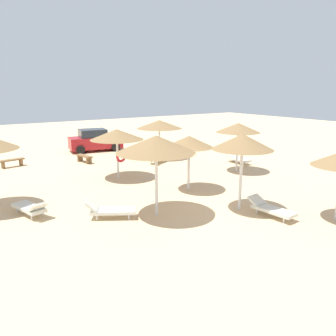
{
  "coord_description": "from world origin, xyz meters",
  "views": [
    {
      "loc": [
        -8.69,
        -9.79,
        4.88
      ],
      "look_at": [
        0.0,
        3.0,
        1.2
      ],
      "focal_mm": 36.32,
      "sensor_mm": 36.0,
      "label": 1
    }
  ],
  "objects_px": {
    "bench_2": "(160,146)",
    "parasol_7": "(117,135)",
    "bench_0": "(12,162)",
    "lounger_4": "(158,158)",
    "bench_1": "(84,157)",
    "parasol_1": "(243,142)",
    "lounger_2": "(110,210)",
    "lounger_5": "(237,158)",
    "parasol_8": "(189,142)",
    "lounger_1": "(270,208)",
    "parasol_5": "(238,128)",
    "parasol_2": "(156,144)",
    "parked_car": "(95,141)",
    "lounger_3": "(31,208)",
    "parasol_4": "(159,124)"
  },
  "relations": [
    {
      "from": "lounger_5",
      "to": "parasol_1",
      "type": "bearing_deg",
      "value": -134.92
    },
    {
      "from": "parasol_1",
      "to": "bench_0",
      "type": "height_order",
      "value": "parasol_1"
    },
    {
      "from": "bench_0",
      "to": "bench_1",
      "type": "relative_size",
      "value": 1.0
    },
    {
      "from": "parasol_5",
      "to": "parasol_8",
      "type": "height_order",
      "value": "parasol_5"
    },
    {
      "from": "parasol_8",
      "to": "bench_1",
      "type": "xyz_separation_m",
      "value": [
        -1.97,
        8.77,
        -2.02
      ]
    },
    {
      "from": "parasol_8",
      "to": "lounger_1",
      "type": "xyz_separation_m",
      "value": [
        0.49,
        -4.58,
        -2.05
      ]
    },
    {
      "from": "parasol_2",
      "to": "parked_car",
      "type": "height_order",
      "value": "parasol_2"
    },
    {
      "from": "parasol_1",
      "to": "parasol_8",
      "type": "relative_size",
      "value": 1.17
    },
    {
      "from": "bench_0",
      "to": "parasol_8",
      "type": "bearing_deg",
      "value": -58.51
    },
    {
      "from": "parasol_5",
      "to": "lounger_3",
      "type": "bearing_deg",
      "value": -177.05
    },
    {
      "from": "bench_2",
      "to": "parasol_7",
      "type": "bearing_deg",
      "value": -138.22
    },
    {
      "from": "lounger_1",
      "to": "lounger_4",
      "type": "relative_size",
      "value": 1.01
    },
    {
      "from": "parasol_5",
      "to": "lounger_5",
      "type": "bearing_deg",
      "value": 43.09
    },
    {
      "from": "parasol_4",
      "to": "bench_0",
      "type": "xyz_separation_m",
      "value": [
        -9.29,
        2.69,
        -2.01
      ]
    },
    {
      "from": "lounger_2",
      "to": "parasol_7",
      "type": "bearing_deg",
      "value": 60.87
    },
    {
      "from": "parasol_1",
      "to": "parasol_8",
      "type": "xyz_separation_m",
      "value": [
        -0.03,
        3.37,
        -0.43
      ]
    },
    {
      "from": "lounger_4",
      "to": "bench_2",
      "type": "height_order",
      "value": "lounger_4"
    },
    {
      "from": "parasol_1",
      "to": "lounger_2",
      "type": "xyz_separation_m",
      "value": [
        -4.79,
        2.12,
        -2.47
      ]
    },
    {
      "from": "parasol_4",
      "to": "lounger_3",
      "type": "xyz_separation_m",
      "value": [
        -10.29,
        -6.67,
        -2.04
      ]
    },
    {
      "from": "parasol_5",
      "to": "lounger_2",
      "type": "xyz_separation_m",
      "value": [
        -9.39,
        -2.61,
        -2.27
      ]
    },
    {
      "from": "lounger_4",
      "to": "parked_car",
      "type": "height_order",
      "value": "parked_car"
    },
    {
      "from": "parasol_5",
      "to": "lounger_3",
      "type": "distance_m",
      "value": 12.05
    },
    {
      "from": "parasol_1",
      "to": "parasol_7",
      "type": "bearing_deg",
      "value": 104.37
    },
    {
      "from": "lounger_4",
      "to": "parasol_7",
      "type": "bearing_deg",
      "value": -152.94
    },
    {
      "from": "lounger_2",
      "to": "bench_2",
      "type": "height_order",
      "value": "lounger_2"
    },
    {
      "from": "parasol_8",
      "to": "lounger_2",
      "type": "distance_m",
      "value": 5.33
    },
    {
      "from": "lounger_1",
      "to": "lounger_3",
      "type": "height_order",
      "value": "lounger_3"
    },
    {
      "from": "lounger_3",
      "to": "lounger_5",
      "type": "height_order",
      "value": "lounger_5"
    },
    {
      "from": "lounger_2",
      "to": "lounger_5",
      "type": "height_order",
      "value": "lounger_5"
    },
    {
      "from": "lounger_3",
      "to": "parasol_4",
      "type": "bearing_deg",
      "value": 32.96
    },
    {
      "from": "bench_1",
      "to": "lounger_4",
      "type": "bearing_deg",
      "value": -35.65
    },
    {
      "from": "parasol_5",
      "to": "parked_car",
      "type": "relative_size",
      "value": 0.68
    },
    {
      "from": "lounger_1",
      "to": "lounger_3",
      "type": "distance_m",
      "value": 9.34
    },
    {
      "from": "parasol_5",
      "to": "lounger_3",
      "type": "xyz_separation_m",
      "value": [
        -11.82,
        -0.61,
        -2.28
      ]
    },
    {
      "from": "parasol_2",
      "to": "lounger_5",
      "type": "height_order",
      "value": "parasol_2"
    },
    {
      "from": "parasol_8",
      "to": "parked_car",
      "type": "bearing_deg",
      "value": 88.61
    },
    {
      "from": "bench_0",
      "to": "bench_1",
      "type": "height_order",
      "value": "same"
    },
    {
      "from": "parasol_1",
      "to": "lounger_2",
      "type": "relative_size",
      "value": 1.6
    },
    {
      "from": "lounger_5",
      "to": "bench_2",
      "type": "xyz_separation_m",
      "value": [
        -1.65,
        6.85,
        0.02
      ]
    },
    {
      "from": "bench_1",
      "to": "lounger_3",
      "type": "bearing_deg",
      "value": -123.02
    },
    {
      "from": "parasol_1",
      "to": "parasol_2",
      "type": "bearing_deg",
      "value": 156.07
    },
    {
      "from": "parasol_7",
      "to": "parasol_2",
      "type": "bearing_deg",
      "value": -101.85
    },
    {
      "from": "lounger_4",
      "to": "parked_car",
      "type": "relative_size",
      "value": 0.46
    },
    {
      "from": "parasol_8",
      "to": "lounger_5",
      "type": "bearing_deg",
      "value": 25.01
    },
    {
      "from": "bench_1",
      "to": "lounger_1",
      "type": "bearing_deg",
      "value": -79.56
    },
    {
      "from": "lounger_5",
      "to": "parasol_5",
      "type": "bearing_deg",
      "value": -136.91
    },
    {
      "from": "lounger_3",
      "to": "lounger_5",
      "type": "distance_m",
      "value": 13.72
    },
    {
      "from": "parasol_7",
      "to": "bench_1",
      "type": "relative_size",
      "value": 1.86
    },
    {
      "from": "lounger_1",
      "to": "lounger_5",
      "type": "xyz_separation_m",
      "value": [
        5.87,
        7.54,
        0.01
      ]
    },
    {
      "from": "bench_2",
      "to": "bench_0",
      "type": "bearing_deg",
      "value": 178.47
    }
  ]
}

